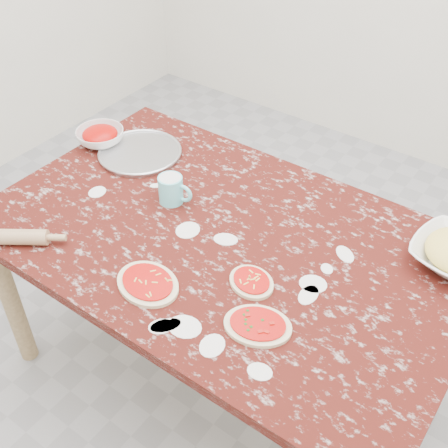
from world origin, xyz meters
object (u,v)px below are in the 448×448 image
rolling_pin (8,237)px  worktable (224,254)px  pizza_tray (140,153)px  sauce_bowl (100,137)px  flour_mug (172,189)px

rolling_pin → worktable: bearing=38.9°
pizza_tray → rolling_pin: rolling_pin is taller
sauce_bowl → flour_mug: size_ratio=1.48×
worktable → flour_mug: bearing=170.6°
worktable → sauce_bowl: bearing=167.2°
worktable → flour_mug: (-0.26, 0.04, 0.14)m
sauce_bowl → flour_mug: bearing=-14.5°
worktable → flour_mug: size_ratio=12.38×
worktable → sauce_bowl: 0.77m
worktable → rolling_pin: 0.71m
sauce_bowl → rolling_pin: (0.20, -0.61, -0.00)m
flour_mug → rolling_pin: 0.56m
pizza_tray → flour_mug: size_ratio=2.49×
worktable → flour_mug: flour_mug is taller
flour_mug → rolling_pin: (-0.29, -0.48, -0.03)m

